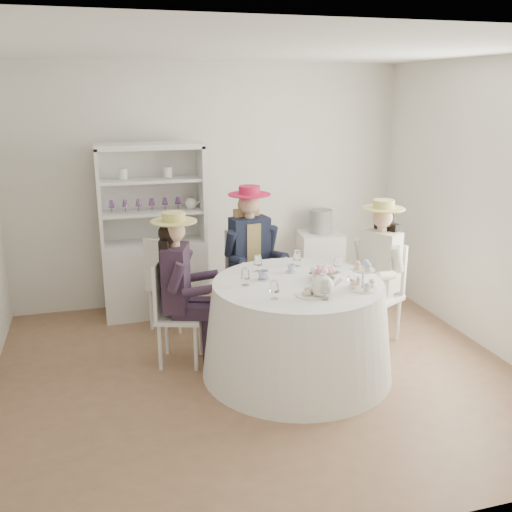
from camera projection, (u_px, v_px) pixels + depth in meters
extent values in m
plane|color=brown|center=(259.00, 373.00, 5.04)|extent=(4.50, 4.50, 0.00)
plane|color=white|center=(260.00, 49.00, 4.28)|extent=(4.50, 4.50, 0.00)
plane|color=silver|center=(210.00, 186.00, 6.50)|extent=(4.50, 0.00, 4.50)
plane|color=silver|center=(373.00, 313.00, 2.81)|extent=(4.50, 0.00, 4.50)
plane|color=silver|center=(493.00, 209.00, 5.25)|extent=(0.00, 4.50, 4.50)
cone|color=white|center=(297.00, 329.00, 4.95)|extent=(1.66, 1.66, 0.82)
cylinder|color=white|center=(298.00, 283.00, 4.83)|extent=(1.46, 1.46, 0.02)
cube|color=silver|center=(156.00, 278.00, 6.27)|extent=(1.15, 0.56, 0.83)
cube|color=silver|center=(150.00, 192.00, 6.18)|extent=(1.10, 0.18, 1.02)
cube|color=silver|center=(149.00, 146.00, 5.86)|extent=(1.15, 0.56, 0.06)
cube|color=silver|center=(99.00, 197.00, 5.86)|extent=(0.09, 0.42, 1.02)
cube|color=silver|center=(201.00, 192.00, 6.15)|extent=(0.09, 0.42, 1.02)
cube|color=silver|center=(152.00, 212.00, 6.06)|extent=(1.07, 0.50, 0.03)
cube|color=silver|center=(151.00, 180.00, 5.96)|extent=(1.07, 0.50, 0.03)
sphere|color=white|center=(191.00, 203.00, 6.15)|extent=(0.13, 0.13, 0.13)
cube|color=silver|center=(319.00, 264.00, 6.88)|extent=(0.56, 0.56, 0.77)
cylinder|color=black|center=(321.00, 221.00, 6.73)|extent=(0.30, 0.30, 0.28)
cube|color=silver|center=(180.00, 316.00, 5.12)|extent=(0.50, 0.50, 0.04)
cylinder|color=silver|center=(196.00, 348.00, 5.03)|extent=(0.04, 0.04, 0.44)
cylinder|color=silver|center=(201.00, 333.00, 5.33)|extent=(0.04, 0.04, 0.44)
cylinder|color=silver|center=(160.00, 347.00, 5.04)|extent=(0.04, 0.04, 0.44)
cylinder|color=silver|center=(167.00, 332.00, 5.34)|extent=(0.04, 0.04, 0.44)
cube|color=silver|center=(159.00, 288.00, 5.05)|extent=(0.15, 0.37, 0.50)
cube|color=black|center=(176.00, 278.00, 5.02)|extent=(0.30, 0.40, 0.58)
cube|color=black|center=(191.00, 312.00, 5.01)|extent=(0.36, 0.23, 0.12)
cylinder|color=black|center=(208.00, 343.00, 5.09)|extent=(0.10, 0.10, 0.46)
cylinder|color=black|center=(176.00, 277.00, 4.80)|extent=(0.19, 0.14, 0.27)
cube|color=black|center=(194.00, 305.00, 5.18)|extent=(0.36, 0.23, 0.12)
cylinder|color=black|center=(210.00, 335.00, 5.26)|extent=(0.10, 0.10, 0.46)
cylinder|color=black|center=(184.00, 263.00, 5.19)|extent=(0.19, 0.14, 0.27)
cylinder|color=#D8A889|center=(175.00, 244.00, 4.93)|extent=(0.09, 0.09, 0.08)
sphere|color=#D8A889|center=(174.00, 231.00, 4.90)|extent=(0.19, 0.19, 0.19)
sphere|color=black|center=(169.00, 233.00, 4.91)|extent=(0.19, 0.19, 0.19)
cube|color=black|center=(166.00, 259.00, 4.97)|extent=(0.15, 0.25, 0.38)
cylinder|color=#C8BA61|center=(174.00, 221.00, 4.87)|extent=(0.40, 0.40, 0.01)
cylinder|color=#C8BA61|center=(174.00, 217.00, 4.86)|extent=(0.20, 0.20, 0.08)
cube|color=silver|center=(250.00, 284.00, 5.87)|extent=(0.48, 0.48, 0.04)
cylinder|color=silver|center=(242.00, 315.00, 5.72)|extent=(0.04, 0.04, 0.47)
cylinder|color=silver|center=(272.00, 310.00, 5.85)|extent=(0.04, 0.04, 0.47)
cylinder|color=silver|center=(229.00, 304.00, 6.02)|extent=(0.04, 0.04, 0.47)
cylinder|color=silver|center=(259.00, 299.00, 6.15)|extent=(0.04, 0.04, 0.47)
cube|color=silver|center=(243.00, 253.00, 5.95)|extent=(0.40, 0.09, 0.53)
cube|color=#181C30|center=(250.00, 247.00, 5.77)|extent=(0.41, 0.26, 0.62)
cube|color=tan|center=(250.00, 247.00, 5.77)|extent=(0.18, 0.25, 0.53)
cube|color=#181C30|center=(247.00, 282.00, 5.69)|extent=(0.19, 0.38, 0.13)
cylinder|color=#181C30|center=(253.00, 316.00, 5.65)|extent=(0.11, 0.11, 0.49)
cylinder|color=#181C30|center=(231.00, 243.00, 5.63)|extent=(0.12, 0.20, 0.29)
cube|color=#181C30|center=(264.00, 279.00, 5.77)|extent=(0.19, 0.38, 0.13)
cylinder|color=#181C30|center=(270.00, 313.00, 5.73)|extent=(0.11, 0.11, 0.49)
cylinder|color=#181C30|center=(271.00, 239.00, 5.80)|extent=(0.12, 0.20, 0.29)
cylinder|color=#D8A889|center=(249.00, 216.00, 5.68)|extent=(0.10, 0.10, 0.08)
sphere|color=#D8A889|center=(249.00, 204.00, 5.65)|extent=(0.20, 0.20, 0.20)
sphere|color=tan|center=(248.00, 205.00, 5.70)|extent=(0.20, 0.20, 0.20)
cube|color=tan|center=(246.00, 228.00, 5.80)|extent=(0.26, 0.12, 0.40)
cylinder|color=#C61D48|center=(249.00, 194.00, 5.62)|extent=(0.42, 0.42, 0.01)
cylinder|color=#C61D48|center=(249.00, 190.00, 5.61)|extent=(0.21, 0.21, 0.08)
cube|color=silver|center=(377.00, 297.00, 5.58)|extent=(0.54, 0.54, 0.04)
cylinder|color=silver|center=(352.00, 319.00, 5.64)|extent=(0.04, 0.04, 0.44)
cylinder|color=silver|center=(380.00, 328.00, 5.42)|extent=(0.04, 0.04, 0.44)
cylinder|color=silver|center=(371.00, 311.00, 5.86)|extent=(0.04, 0.04, 0.44)
cylinder|color=silver|center=(398.00, 319.00, 5.64)|extent=(0.04, 0.04, 0.44)
cube|color=silver|center=(389.00, 267.00, 5.62)|extent=(0.21, 0.35, 0.50)
cube|color=beige|center=(380.00, 261.00, 5.49)|extent=(0.35, 0.41, 0.58)
cube|color=beige|center=(362.00, 290.00, 5.54)|extent=(0.36, 0.28, 0.12)
cylinder|color=beige|center=(352.00, 323.00, 5.53)|extent=(0.10, 0.10, 0.46)
cylinder|color=beige|center=(360.00, 250.00, 5.58)|extent=(0.20, 0.16, 0.28)
cube|color=beige|center=(378.00, 295.00, 5.41)|extent=(0.36, 0.28, 0.12)
cylinder|color=beige|center=(367.00, 328.00, 5.40)|extent=(0.10, 0.10, 0.46)
cylinder|color=beige|center=(397.00, 259.00, 5.30)|extent=(0.20, 0.16, 0.28)
cylinder|color=#D8A889|center=(382.00, 229.00, 5.40)|extent=(0.09, 0.09, 0.08)
sphere|color=#D8A889|center=(383.00, 218.00, 5.37)|extent=(0.19, 0.19, 0.19)
sphere|color=black|center=(385.00, 219.00, 5.40)|extent=(0.19, 0.19, 0.19)
cube|color=black|center=(386.00, 242.00, 5.49)|extent=(0.18, 0.25, 0.38)
cylinder|color=#C8BA61|center=(383.00, 208.00, 5.34)|extent=(0.40, 0.40, 0.01)
cylinder|color=#C8BA61|center=(384.00, 204.00, 5.33)|extent=(0.20, 0.20, 0.08)
cube|color=silver|center=(171.00, 284.00, 5.93)|extent=(0.56, 0.56, 0.04)
cylinder|color=silver|center=(193.00, 302.00, 6.10)|extent=(0.04, 0.04, 0.45)
cylinder|color=silver|center=(165.00, 299.00, 6.19)|extent=(0.04, 0.04, 0.45)
cylinder|color=silver|center=(180.00, 313.00, 5.80)|extent=(0.04, 0.04, 0.45)
cylinder|color=silver|center=(151.00, 309.00, 5.90)|extent=(0.04, 0.04, 0.45)
cube|color=silver|center=(162.00, 264.00, 5.69)|extent=(0.34, 0.24, 0.51)
imported|color=white|center=(264.00, 276.00, 4.88)|extent=(0.12, 0.12, 0.07)
imported|color=white|center=(291.00, 269.00, 5.07)|extent=(0.09, 0.09, 0.07)
imported|color=white|center=(324.00, 272.00, 4.98)|extent=(0.10, 0.10, 0.07)
imported|color=white|center=(323.00, 280.00, 4.79)|extent=(0.24, 0.24, 0.05)
sphere|color=pink|center=(330.00, 270.00, 4.88)|extent=(0.07, 0.07, 0.07)
sphere|color=white|center=(325.00, 268.00, 4.92)|extent=(0.07, 0.07, 0.07)
sphere|color=pink|center=(320.00, 269.00, 4.92)|extent=(0.07, 0.07, 0.07)
sphere|color=white|center=(317.00, 270.00, 4.88)|extent=(0.07, 0.07, 0.07)
sphere|color=pink|center=(319.00, 272.00, 4.83)|extent=(0.07, 0.07, 0.07)
sphere|color=white|center=(325.00, 272.00, 4.82)|extent=(0.07, 0.07, 0.07)
sphere|color=pink|center=(329.00, 271.00, 4.84)|extent=(0.07, 0.07, 0.07)
sphere|color=white|center=(323.00, 286.00, 4.48)|extent=(0.18, 0.18, 0.18)
cylinder|color=white|center=(336.00, 284.00, 4.51)|extent=(0.11, 0.03, 0.09)
cylinder|color=white|center=(323.00, 275.00, 4.46)|extent=(0.04, 0.04, 0.02)
cylinder|color=white|center=(311.00, 295.00, 4.52)|extent=(0.25, 0.25, 0.01)
cube|color=beige|center=(306.00, 293.00, 4.48)|extent=(0.06, 0.04, 0.03)
cube|color=beige|center=(311.00, 290.00, 4.51)|extent=(0.07, 0.05, 0.03)
cube|color=beige|center=(316.00, 290.00, 4.55)|extent=(0.07, 0.06, 0.03)
cube|color=beige|center=(307.00, 289.00, 4.54)|extent=(0.07, 0.07, 0.03)
cube|color=beige|center=(316.00, 293.00, 4.49)|extent=(0.06, 0.07, 0.03)
cylinder|color=white|center=(362.00, 288.00, 4.66)|extent=(0.25, 0.25, 0.01)
cylinder|color=white|center=(363.00, 279.00, 4.64)|extent=(0.02, 0.02, 0.17)
cylinder|color=white|center=(363.00, 270.00, 4.62)|extent=(0.19, 0.19, 0.01)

